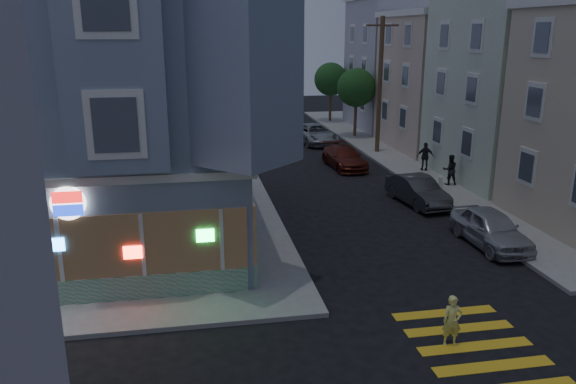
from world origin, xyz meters
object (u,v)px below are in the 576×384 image
object	(u,v)px
utility_pole	(380,83)
pedestrian_a	(450,170)
street_tree_near	(356,88)
street_tree_far	(331,79)
parked_car_a	(491,228)
running_child	(452,321)
parked_car_c	(344,157)
pedestrian_b	(425,157)
fire_hydrant	(440,182)
traffic_signal	(217,175)
parked_car_b	(418,191)
parked_car_d	(316,134)

from	to	relation	value
utility_pole	pedestrian_a	world-z (taller)	utility_pole
utility_pole	pedestrian_a	size ratio (longest dim) A/B	5.46
street_tree_near	street_tree_far	size ratio (longest dim) A/B	1.00
parked_car_a	running_child	bearing A→B (deg)	-126.96
utility_pole	parked_car_c	world-z (taller)	utility_pole
street_tree_far	running_child	bearing A→B (deg)	-99.44
utility_pole	parked_car_a	size ratio (longest dim) A/B	2.11
pedestrian_b	parked_car_a	bearing A→B (deg)	92.95
parked_car_c	fire_hydrant	xyz separation A→B (m)	(3.55, -6.06, -0.14)
pedestrian_a	pedestrian_b	distance (m)	3.27
street_tree_far	traffic_signal	bearing A→B (deg)	-110.26
parked_car_c	fire_hydrant	bearing A→B (deg)	-63.64
street_tree_far	parked_car_a	bearing A→B (deg)	-92.73
parked_car_c	running_child	bearing A→B (deg)	-101.64
running_child	parked_car_c	xyz separation A→B (m)	(2.73, 20.32, -0.05)
running_child	parked_car_b	bearing A→B (deg)	79.76
utility_pole	street_tree_far	xyz separation A→B (m)	(0.20, 14.00, -0.86)
street_tree_near	fire_hydrant	size ratio (longest dim) A/B	7.45
parked_car_b	fire_hydrant	size ratio (longest dim) A/B	5.91
parked_car_a	parked_car_b	bearing A→B (deg)	95.83
parked_car_c	traffic_signal	world-z (taller)	traffic_signal
parked_car_b	fire_hydrant	xyz separation A→B (m)	(2.10, 1.95, -0.17)
utility_pole	pedestrian_b	world-z (taller)	utility_pole
running_child	parked_car_b	size ratio (longest dim) A/B	0.34
street_tree_near	parked_car_b	distance (m)	18.16
parked_car_d	traffic_signal	world-z (taller)	traffic_signal
pedestrian_a	fire_hydrant	bearing A→B (deg)	47.35
running_child	parked_car_d	size ratio (longest dim) A/B	0.28
street_tree_near	parked_car_a	size ratio (longest dim) A/B	1.24
street_tree_far	fire_hydrant	xyz separation A→B (m)	(-0.05, -23.79, -3.41)
parked_car_a	fire_hydrant	distance (m)	7.82
pedestrian_a	parked_car_c	size ratio (longest dim) A/B	0.36
street_tree_near	parked_car_b	bearing A→B (deg)	-96.93
utility_pole	street_tree_near	distance (m)	6.06
pedestrian_b	fire_hydrant	world-z (taller)	pedestrian_b
street_tree_far	utility_pole	bearing A→B (deg)	-90.82
street_tree_near	running_child	world-z (taller)	street_tree_near
parked_car_a	parked_car_d	size ratio (longest dim) A/B	0.82
fire_hydrant	parked_car_a	bearing A→B (deg)	-100.69
street_tree_far	parked_car_c	distance (m)	18.38
parked_car_b	fire_hydrant	bearing A→B (deg)	35.48
running_child	utility_pole	bearing A→B (deg)	84.19
parked_car_a	parked_car_b	distance (m)	5.76
traffic_signal	running_child	bearing A→B (deg)	-45.84
running_child	pedestrian_a	xyz separation A→B (m)	(7.13, 14.97, 0.26)
utility_pole	pedestrian_a	xyz separation A→B (m)	(1.00, -9.08, -3.82)
running_child	pedestrian_a	bearing A→B (deg)	73.03
parked_car_a	parked_car_c	xyz separation A→B (m)	(-2.10, 13.74, -0.06)
parked_car_c	street_tree_near	bearing A→B (deg)	65.69
utility_pole	street_tree_far	bearing A→B (deg)	89.18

